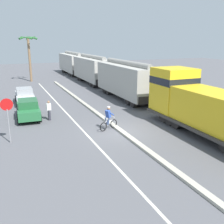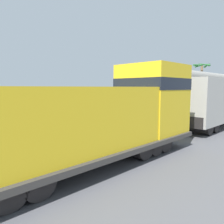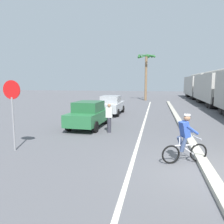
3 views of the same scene
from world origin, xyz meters
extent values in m
plane|color=#56565B|center=(0.00, 0.00, 0.00)|extent=(120.00, 120.00, 0.00)
cube|color=#B2AD9E|center=(0.00, 6.00, 0.08)|extent=(0.36, 36.00, 0.16)
cube|color=silver|center=(-2.40, 6.00, 0.00)|extent=(0.14, 36.00, 0.01)
cube|color=gold|center=(5.12, -4.05, 1.90)|extent=(2.70, 9.86, 2.40)
cube|color=gold|center=(5.12, 0.95, 2.45)|extent=(2.80, 2.80, 3.50)
cube|color=black|center=(5.12, 0.95, 3.24)|extent=(2.83, 2.83, 0.56)
cube|color=#383533|center=(5.12, -3.45, 0.70)|extent=(3.10, 11.60, 0.20)
cylinder|color=#4C4947|center=(5.12, -3.45, 0.55)|extent=(1.10, 3.00, 1.10)
cylinder|color=black|center=(5.12, 0.54, 0.50)|extent=(2.40, 1.00, 1.00)
cylinder|color=black|center=(5.12, -0.26, 0.50)|extent=(2.40, 1.00, 1.00)
cylinder|color=black|center=(5.12, -1.06, 0.50)|extent=(2.40, 1.00, 1.00)
cube|color=#A7A59D|center=(5.12, 9.55, 2.15)|extent=(2.90, 10.40, 3.10)
cylinder|color=gray|center=(5.12, 9.55, 3.88)|extent=(0.60, 9.88, 0.60)
cube|color=black|center=(5.12, 14.80, 0.95)|extent=(2.61, 0.10, 0.70)
cube|color=black|center=(5.12, 4.30, 0.95)|extent=(2.61, 0.10, 0.70)
cylinder|color=black|center=(5.12, 13.32, 0.45)|extent=(2.46, 0.90, 0.90)
cylinder|color=black|center=(5.12, 12.22, 0.45)|extent=(2.46, 0.90, 0.90)
cylinder|color=black|center=(5.12, 6.88, 0.45)|extent=(2.46, 0.90, 0.90)
cylinder|color=black|center=(5.12, 5.78, 0.45)|extent=(2.46, 0.90, 0.90)
cube|color=#AEACA4|center=(5.12, 21.15, 2.15)|extent=(2.90, 10.40, 3.10)
cylinder|color=gray|center=(5.12, 21.15, 3.88)|extent=(0.60, 9.88, 0.60)
cube|color=black|center=(5.12, 26.40, 0.95)|extent=(2.61, 0.10, 0.70)
cube|color=black|center=(5.12, 15.90, 0.95)|extent=(2.61, 0.10, 0.70)
cylinder|color=black|center=(5.12, 24.92, 0.45)|extent=(2.46, 0.90, 0.90)
cylinder|color=black|center=(5.12, 23.82, 0.45)|extent=(2.46, 0.90, 0.90)
cylinder|color=black|center=(5.12, 18.48, 0.45)|extent=(2.46, 0.90, 0.90)
cylinder|color=black|center=(5.12, 17.38, 0.45)|extent=(2.46, 0.90, 0.90)
cube|color=#B2AFA8|center=(5.12, 32.75, 2.15)|extent=(2.90, 10.40, 3.10)
cylinder|color=#97958E|center=(5.12, 32.75, 3.88)|extent=(0.60, 9.88, 0.60)
cube|color=black|center=(5.12, 38.00, 0.95)|extent=(2.61, 0.10, 0.70)
cube|color=black|center=(5.12, 27.50, 0.95)|extent=(2.61, 0.10, 0.70)
cylinder|color=black|center=(5.12, 36.52, 0.45)|extent=(2.46, 0.90, 0.90)
cylinder|color=black|center=(5.12, 35.42, 0.45)|extent=(2.46, 0.90, 0.90)
cylinder|color=black|center=(5.12, 30.08, 0.45)|extent=(2.46, 0.90, 0.90)
cylinder|color=black|center=(5.12, 28.98, 0.45)|extent=(2.46, 0.90, 0.90)
cube|color=#286B3D|center=(-5.67, 5.80, 0.67)|extent=(1.90, 4.28, 0.70)
cube|color=#225B34|center=(-5.68, 5.65, 1.32)|extent=(1.59, 1.97, 0.60)
cube|color=#1E232D|center=(-5.63, 6.65, 1.27)|extent=(1.43, 0.19, 0.51)
cylinder|color=black|center=(-6.41, 7.14, 0.32)|extent=(0.25, 0.65, 0.64)
cylinder|color=black|center=(-4.80, 7.06, 0.32)|extent=(0.25, 0.65, 0.64)
cylinder|color=black|center=(-6.54, 4.54, 0.32)|extent=(0.25, 0.65, 0.64)
cylinder|color=black|center=(-4.93, 4.46, 0.32)|extent=(0.25, 0.65, 0.64)
cube|color=#B7BABF|center=(-5.45, 11.50, 0.67)|extent=(1.76, 4.23, 0.70)
cube|color=#9C9EA2|center=(-5.46, 11.35, 1.32)|extent=(1.53, 1.92, 0.60)
cube|color=#1E232D|center=(-5.44, 12.35, 1.27)|extent=(1.43, 0.14, 0.51)
cylinder|color=black|center=(-6.24, 12.81, 0.32)|extent=(0.23, 0.64, 0.64)
cylinder|color=black|center=(-4.63, 12.78, 0.32)|extent=(0.23, 0.64, 0.64)
cylinder|color=black|center=(-6.28, 10.21, 0.32)|extent=(0.23, 0.64, 0.64)
cylinder|color=black|center=(-4.67, 10.18, 0.32)|extent=(0.23, 0.64, 0.64)
torus|color=black|center=(-0.12, 0.83, 0.33)|extent=(0.63, 0.30, 0.66)
torus|color=black|center=(-1.09, 0.44, 0.33)|extent=(0.63, 0.30, 0.66)
cylinder|color=silver|center=(-0.60, 0.64, 0.63)|extent=(0.75, 0.34, 0.05)
cylinder|color=silver|center=(-0.51, 0.67, 0.45)|extent=(0.46, 0.23, 0.36)
cylinder|color=silver|center=(-0.81, 0.55, 0.78)|extent=(0.04, 0.04, 0.30)
cylinder|color=silver|center=(-0.19, 0.80, 0.88)|extent=(0.21, 0.46, 0.04)
cylinder|color=#38476B|center=(-0.75, 0.68, 0.68)|extent=(0.33, 0.24, 0.52)
cylinder|color=#38476B|center=(-0.68, 0.50, 0.68)|extent=(0.30, 0.23, 0.52)
cube|color=#2D4CA5|center=(-0.65, 0.62, 1.20)|extent=(0.43, 0.44, 0.57)
sphere|color=#9E7051|center=(-0.58, 0.64, 1.59)|extent=(0.22, 0.22, 0.22)
cylinder|color=white|center=(-0.58, 0.64, 1.69)|extent=(0.22, 0.22, 0.05)
cylinder|color=#2D4CA5|center=(-0.52, 0.84, 1.20)|extent=(0.46, 0.26, 0.36)
cylinder|color=#2D4CA5|center=(-0.40, 0.54, 1.20)|extent=(0.46, 0.26, 0.36)
cylinder|color=gray|center=(-7.31, 0.69, 1.10)|extent=(0.07, 0.07, 2.20)
cylinder|color=red|center=(-7.31, 0.71, 2.50)|extent=(0.76, 0.03, 0.76)
cylinder|color=white|center=(-7.31, 0.72, 2.50)|extent=(0.48, 0.02, 0.48)
cylinder|color=#846647|center=(-3.20, 26.50, 3.30)|extent=(0.36, 0.36, 6.59)
cone|color=#2D7033|center=(-2.31, 26.62, 6.64)|extent=(0.54, 1.84, 0.38)
cone|color=#2D7033|center=(-2.62, 27.19, 6.64)|extent=(1.60, 1.42, 0.75)
cone|color=#2D7033|center=(-3.71, 27.24, 6.64)|extent=(1.68, 1.30, 0.67)
cone|color=#2D7033|center=(-4.09, 26.61, 6.64)|extent=(0.53, 1.83, 0.34)
cone|color=#2D7033|center=(-3.54, 25.67, 6.64)|extent=(1.81, 0.99, 0.62)
cone|color=#2D7033|center=(-2.67, 25.78, 6.64)|extent=(1.66, 1.34, 0.65)
cylinder|color=#33333D|center=(-4.17, 4.63, 0.42)|extent=(0.22, 0.22, 0.85)
cube|color=white|center=(-4.17, 4.63, 1.13)|extent=(0.34, 0.22, 0.56)
sphere|color=#9E7051|center=(-4.17, 4.63, 1.52)|extent=(0.20, 0.20, 0.20)
camera|label=1|loc=(-7.37, -16.11, 6.33)|focal=42.00mm
camera|label=2|loc=(11.60, -8.42, 3.07)|focal=35.00mm
camera|label=3|loc=(-1.64, -7.07, 2.81)|focal=35.00mm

